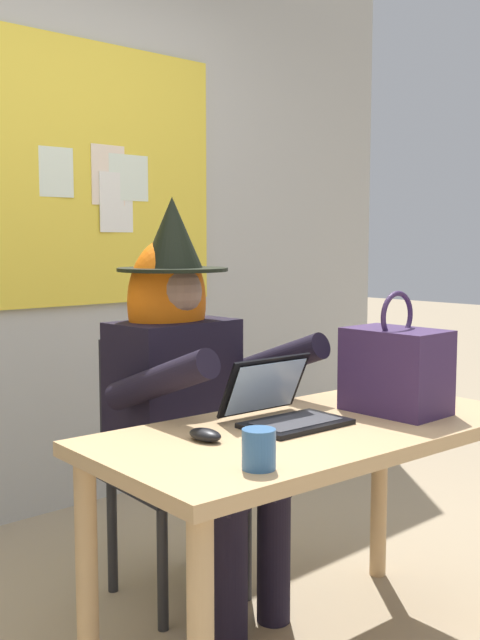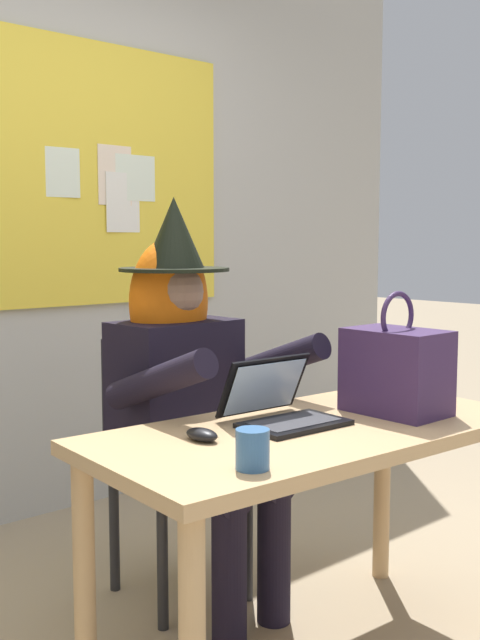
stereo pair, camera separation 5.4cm
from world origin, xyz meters
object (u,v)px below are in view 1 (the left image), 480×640
(desk_main, at_px, (314,459))
(computer_mouse, at_px, (205,435))
(person_costumed, at_px, (186,378))
(chair_at_desk, at_px, (166,450))
(handbag, at_px, (396,369))
(coffee_mug, at_px, (259,449))
(laptop, at_px, (284,408))

(desk_main, distance_m, computer_mouse, 0.37)
(desk_main, relative_size, computer_mouse, 13.06)
(desk_main, relative_size, person_costumed, 0.98)
(computer_mouse, bearing_deg, chair_at_desk, 57.51)
(person_costumed, bearing_deg, handbag, 26.64)
(desk_main, relative_size, coffee_mug, 14.30)
(person_costumed, height_order, handbag, person_costumed)
(handbag, bearing_deg, coffee_mug, -169.57)
(laptop, bearing_deg, person_costumed, 91.41)
(desk_main, relative_size, handbag, 3.59)
(coffee_mug, bearing_deg, person_costumed, 62.98)
(handbag, xyz_separation_m, coffee_mug, (-0.72, -0.13, -0.09))
(computer_mouse, height_order, coffee_mug, coffee_mug)
(person_costumed, height_order, coffee_mug, person_costumed)
(person_costumed, relative_size, computer_mouse, 13.40)
(person_costumed, bearing_deg, coffee_mug, -29.45)
(chair_at_desk, height_order, coffee_mug, chair_at_desk)
(desk_main, height_order, person_costumed, person_costumed)
(chair_at_desk, distance_m, handbag, 0.88)
(chair_at_desk, height_order, laptop, same)
(laptop, xyz_separation_m, computer_mouse, (-0.30, 0.00, -0.03))
(laptop, relative_size, computer_mouse, 3.01)
(handbag, distance_m, coffee_mug, 0.74)
(coffee_mug, bearing_deg, laptop, 36.61)
(chair_at_desk, xyz_separation_m, person_costumed, (-0.01, -0.12, 0.28))
(handbag, height_order, coffee_mug, handbag)
(laptop, bearing_deg, desk_main, -59.26)
(desk_main, xyz_separation_m, handbag, (0.31, -0.06, 0.23))
(laptop, height_order, coffee_mug, laptop)
(person_costumed, xyz_separation_m, computer_mouse, (-0.31, -0.47, -0.05))
(computer_mouse, bearing_deg, person_costumed, 52.11)
(person_costumed, bearing_deg, desk_main, 0.70)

